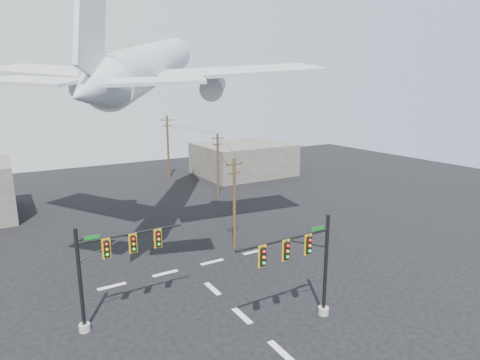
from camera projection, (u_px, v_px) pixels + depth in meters
ground at (281, 351)px, 21.49m from camera, size 120.00×120.00×0.00m
lane_markings at (231, 306)px, 25.95m from camera, size 14.00×21.20×0.01m
signal_mast_near at (306, 265)px, 23.34m from camera, size 6.67×0.72×6.51m
signal_mast_far at (108, 268)px, 23.22m from camera, size 6.45×0.69×6.30m
utility_pole_a at (234, 203)px, 34.21m from camera, size 1.62×0.27×8.08m
utility_pole_b at (218, 166)px, 49.96m from camera, size 1.69×0.28×8.33m
utility_pole_c at (168, 146)px, 62.06m from camera, size 1.92×0.75×9.69m
power_lines at (205, 138)px, 48.00m from camera, size 7.87×30.18×0.77m
airliner at (150, 66)px, 35.29m from camera, size 26.86×29.56×8.65m
building_right at (243, 159)px, 65.40m from camera, size 14.00×12.00×5.00m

